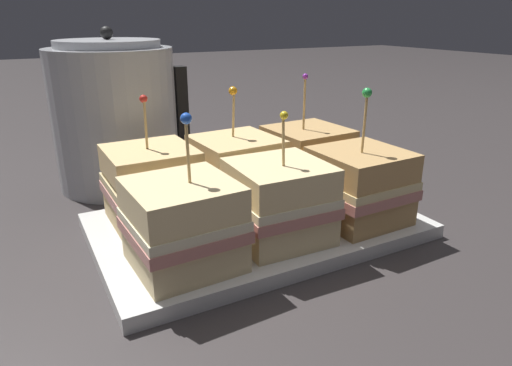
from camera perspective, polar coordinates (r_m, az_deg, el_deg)
The scene contains 9 objects.
ground_plane at distance 0.62m, azimuth -0.00°, elevation -6.10°, with size 6.00×6.00×0.00m, color #383333.
serving_platter at distance 0.61m, azimuth -0.00°, elevation -5.35°, with size 0.41×0.26×0.02m.
sandwich_front_left at distance 0.49m, azimuth -9.09°, elevation -5.12°, with size 0.12×0.12×0.17m.
sandwich_front_center at distance 0.54m, azimuth 2.82°, elevation -2.32°, with size 0.11×0.11×0.16m.
sandwich_front_right at distance 0.61m, azimuth 12.79°, elevation -0.31°, with size 0.11×0.11×0.17m.
sandwich_back_left at distance 0.60m, azimuth -12.87°, elevation -0.29°, with size 0.11×0.12×0.17m.
sandwich_back_center at distance 0.64m, azimuth -2.54°, elevation 1.32°, with size 0.12×0.12×0.17m.
sandwich_back_right at distance 0.70m, azimuth 6.40°, elevation 2.85°, with size 0.12×0.12×0.18m.
kettle_steel at distance 0.79m, azimuth -17.11°, elevation 8.02°, with size 0.22×0.20×0.26m.
Camera 1 is at (-0.26, -0.49, 0.27)m, focal length 32.00 mm.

